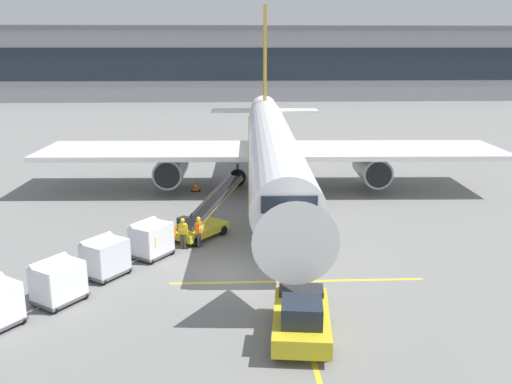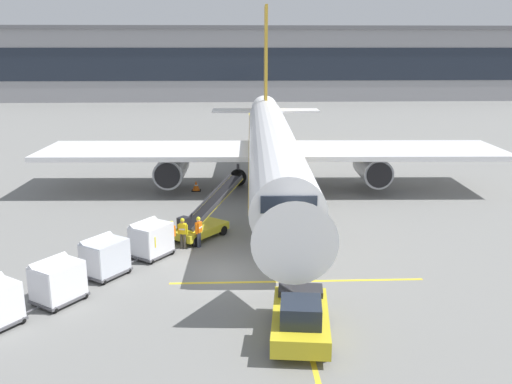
# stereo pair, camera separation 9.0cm
# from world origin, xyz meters

# --- Properties ---
(ground_plane) EXTENTS (600.00, 600.00, 0.00)m
(ground_plane) POSITION_xyz_m (0.00, 0.00, 0.00)
(ground_plane) COLOR slate
(parked_airplane) EXTENTS (35.25, 44.63, 14.87)m
(parked_airplane) POSITION_xyz_m (3.49, 16.48, 3.47)
(parked_airplane) COLOR white
(parked_airplane) RESTS_ON ground
(belt_loader) EXTENTS (4.24, 4.88, 3.15)m
(belt_loader) POSITION_xyz_m (-1.30, 5.41, 0.88)
(belt_loader) COLOR gold
(belt_loader) RESTS_ON ground
(baggage_cart_lead) EXTENTS (2.45, 2.69, 1.91)m
(baggage_cart_lead) POSITION_xyz_m (-3.86, 2.40, 1.00)
(baggage_cart_lead) COLOR #515156
(baggage_cart_lead) RESTS_ON ground
(baggage_cart_second) EXTENTS (2.45, 2.69, 1.91)m
(baggage_cart_second) POSITION_xyz_m (-5.71, -0.03, 1.00)
(baggage_cart_second) COLOR #515156
(baggage_cart_second) RESTS_ON ground
(baggage_cart_third) EXTENTS (2.45, 2.69, 1.91)m
(baggage_cart_third) POSITION_xyz_m (-7.10, -2.78, 1.00)
(baggage_cart_third) COLOR #515156
(baggage_cart_third) RESTS_ON ground
(pushback_tug) EXTENTS (2.60, 4.62, 1.83)m
(pushback_tug) POSITION_xyz_m (2.99, -6.25, 0.83)
(pushback_tug) COLOR gold
(pushback_tug) RESTS_ON ground
(ground_crew_by_loader) EXTENTS (0.38, 0.53, 1.74)m
(ground_crew_by_loader) POSITION_xyz_m (-1.42, 3.73, 1.00)
(ground_crew_by_loader) COLOR #333847
(ground_crew_by_loader) RESTS_ON ground
(ground_crew_by_carts) EXTENTS (0.56, 0.32, 1.74)m
(ground_crew_by_carts) POSITION_xyz_m (-2.27, 3.50, 1.00)
(ground_crew_by_carts) COLOR #514C42
(ground_crew_by_carts) RESTS_ON ground
(ground_crew_marshaller) EXTENTS (0.42, 0.47, 1.74)m
(ground_crew_marshaller) POSITION_xyz_m (-2.82, 3.06, 1.00)
(ground_crew_marshaller) COLOR black
(ground_crew_marshaller) RESTS_ON ground
(ground_crew_wingwalker) EXTENTS (0.40, 0.50, 1.74)m
(ground_crew_wingwalker) POSITION_xyz_m (-3.63, 1.75, 1.00)
(ground_crew_wingwalker) COLOR #514C42
(ground_crew_wingwalker) RESTS_ON ground
(safety_cone_engine_keepout) EXTENTS (0.71, 0.71, 0.80)m
(safety_cone_engine_keepout) POSITION_xyz_m (-2.36, 16.02, 0.39)
(safety_cone_engine_keepout) COLOR black
(safety_cone_engine_keepout) RESTS_ON ground
(apron_guidance_line_lead_in) EXTENTS (0.20, 110.00, 0.01)m
(apron_guidance_line_lead_in) POSITION_xyz_m (3.24, 15.61, 0.00)
(apron_guidance_line_lead_in) COLOR yellow
(apron_guidance_line_lead_in) RESTS_ON ground
(apron_guidance_line_stop_bar) EXTENTS (12.00, 0.20, 0.01)m
(apron_guidance_line_stop_bar) POSITION_xyz_m (3.46, -1.10, 0.00)
(apron_guidance_line_stop_bar) COLOR yellow
(apron_guidance_line_stop_bar) RESTS_ON ground
(terminal_building) EXTENTS (122.38, 19.31, 14.83)m
(terminal_building) POSITION_xyz_m (13.43, 95.67, 7.36)
(terminal_building) COLOR #939399
(terminal_building) RESTS_ON ground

